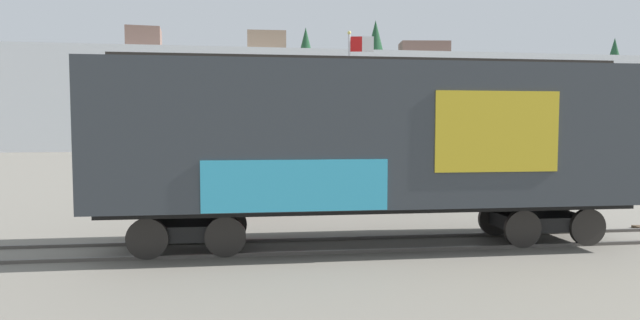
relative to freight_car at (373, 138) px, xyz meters
name	(u,v)px	position (x,y,z in m)	size (l,w,h in m)	color
ground_plane	(366,245)	(-0.15, 0.00, -2.66)	(260.00, 260.00, 0.00)	slate
track	(336,245)	(-0.91, 0.02, -2.62)	(60.02, 3.05, 0.08)	#4C4742
freight_car	(373,138)	(0.00, 0.00, 0.00)	(13.06, 3.25, 4.61)	#33383D
flagpole	(353,90)	(2.14, 12.68, 2.09)	(1.27, 0.31, 7.62)	silver
hillside	(266,104)	(-0.14, 66.52, 3.77)	(155.73, 28.98, 17.76)	silver
parked_car_red	(240,186)	(-3.31, 6.30, -1.83)	(4.23, 2.21, 1.62)	#B21E1E
parked_car_silver	(403,184)	(2.75, 6.36, -1.87)	(4.80, 2.03, 1.53)	#B7BABF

